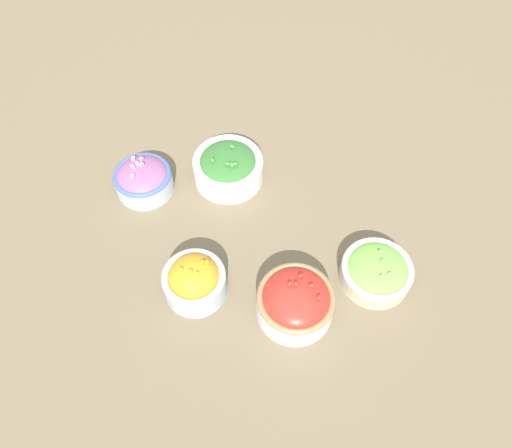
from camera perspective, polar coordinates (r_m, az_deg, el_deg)
The scene contains 6 objects.
ground_plane at distance 1.00m, azimuth 0.00°, elevation -0.97°, with size 3.00×3.00×0.00m, color #75664C.
bowl_red_onion at distance 1.07m, azimuth -12.77°, elevation 5.10°, with size 0.12×0.12×0.07m.
bowl_cherry_tomatoes at distance 0.88m, azimuth 4.53°, elevation -8.79°, with size 0.14×0.14×0.08m.
bowl_squash at distance 0.91m, azimuth -7.06°, elevation -6.39°, with size 0.12×0.12×0.09m.
bowl_lettuce at distance 0.95m, azimuth 13.63°, elevation -5.22°, with size 0.13×0.13×0.06m.
bowl_broccoli at distance 1.06m, azimuth -3.20°, elevation 6.61°, with size 0.15×0.15×0.08m.
Camera 1 is at (-0.47, 0.28, 0.84)m, focal length 35.00 mm.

